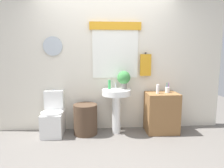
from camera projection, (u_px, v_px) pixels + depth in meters
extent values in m
plane|color=slate|center=(110.00, 157.00, 2.84)|extent=(8.00, 8.00, 0.00)
cube|color=silver|center=(106.00, 61.00, 3.77)|extent=(4.40, 0.10, 2.60)
cube|color=white|center=(115.00, 54.00, 3.70)|extent=(0.84, 0.03, 0.88)
cube|color=gold|center=(115.00, 26.00, 3.61)|extent=(0.94, 0.04, 0.14)
cylinder|color=silver|center=(53.00, 46.00, 3.60)|extent=(0.34, 0.03, 0.34)
cylinder|color=black|center=(146.00, 53.00, 3.72)|extent=(0.02, 0.06, 0.02)
cube|color=gold|center=(146.00, 65.00, 3.74)|extent=(0.20, 0.05, 0.40)
cube|color=white|center=(53.00, 124.00, 3.58)|extent=(0.36, 0.50, 0.41)
cylinder|color=white|center=(52.00, 113.00, 3.48)|extent=(0.38, 0.38, 0.03)
cube|color=white|center=(54.00, 100.00, 3.69)|extent=(0.34, 0.18, 0.37)
cylinder|color=silver|center=(54.00, 90.00, 3.66)|extent=(0.04, 0.04, 0.02)
cylinder|color=#4C3828|center=(85.00, 119.00, 3.61)|extent=(0.42, 0.42, 0.54)
cylinder|color=white|center=(116.00, 114.00, 3.63)|extent=(0.15, 0.15, 0.70)
cylinder|color=white|center=(116.00, 92.00, 3.57)|extent=(0.51, 0.51, 0.10)
cylinder|color=silver|center=(116.00, 86.00, 3.67)|extent=(0.03, 0.03, 0.10)
cube|color=olive|center=(161.00, 113.00, 3.69)|extent=(0.57, 0.44, 0.73)
cylinder|color=green|center=(109.00, 85.00, 3.59)|extent=(0.05, 0.05, 0.16)
cylinder|color=slate|center=(124.00, 86.00, 3.62)|extent=(0.11, 0.11, 0.11)
sphere|color=#3D8442|center=(124.00, 78.00, 3.60)|extent=(0.24, 0.24, 0.24)
cylinder|color=white|center=(158.00, 89.00, 3.57)|extent=(0.05, 0.05, 0.16)
cylinder|color=silver|center=(167.00, 90.00, 3.65)|extent=(0.08, 0.08, 0.10)
cylinder|color=purple|center=(168.00, 87.00, 3.65)|extent=(0.02, 0.02, 0.18)
cylinder|color=blue|center=(167.00, 87.00, 3.66)|extent=(0.02, 0.02, 0.18)
cylinder|color=green|center=(167.00, 88.00, 3.63)|extent=(0.02, 0.02, 0.18)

